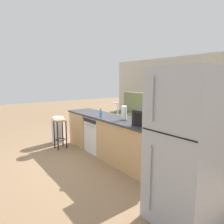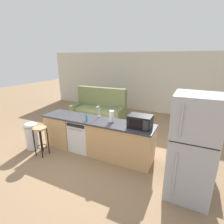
# 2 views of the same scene
# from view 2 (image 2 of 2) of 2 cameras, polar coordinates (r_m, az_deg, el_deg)

# --- Properties ---
(ground_plane) EXTENTS (24.00, 24.00, 0.00)m
(ground_plane) POSITION_cam_2_polar(r_m,az_deg,el_deg) (4.78, -6.69, -12.45)
(ground_plane) COLOR #896B4C
(wall_back) EXTENTS (10.00, 0.06, 2.60)m
(wall_back) POSITION_cam_2_polar(r_m,az_deg,el_deg) (7.99, 11.28, 9.40)
(wall_back) COLOR beige
(wall_back) RESTS_ON ground_plane
(kitchen_counter) EXTENTS (2.94, 0.66, 0.90)m
(kitchen_counter) POSITION_cam_2_polar(r_m,az_deg,el_deg) (4.47, -4.25, -8.50)
(kitchen_counter) COLOR tan
(kitchen_counter) RESTS_ON ground_plane
(dishwasher) EXTENTS (0.58, 0.61, 0.84)m
(dishwasher) POSITION_cam_2_polar(r_m,az_deg,el_deg) (4.71, -9.47, -7.27)
(dishwasher) COLOR white
(dishwasher) RESTS_ON ground_plane
(stove_range) EXTENTS (0.76, 0.68, 0.90)m
(stove_range) POSITION_cam_2_polar(r_m,az_deg,el_deg) (4.46, 24.37, -9.76)
(stove_range) COLOR #B7B7BC
(stove_range) RESTS_ON ground_plane
(refrigerator) EXTENTS (0.72, 0.73, 1.84)m
(refrigerator) POSITION_cam_2_polar(r_m,az_deg,el_deg) (3.26, 24.65, -10.68)
(refrigerator) COLOR #A8AAB2
(refrigerator) RESTS_ON ground_plane
(microwave) EXTENTS (0.50, 0.37, 0.28)m
(microwave) POSITION_cam_2_polar(r_m,az_deg,el_deg) (3.85, 9.18, -3.05)
(microwave) COLOR black
(microwave) RESTS_ON kitchen_counter
(sink_faucet) EXTENTS (0.07, 0.18, 0.30)m
(sink_faucet) POSITION_cam_2_polar(r_m,az_deg,el_deg) (4.46, -4.36, -0.09)
(sink_faucet) COLOR silver
(sink_faucet) RESTS_ON kitchen_counter
(paper_towel_roll) EXTENTS (0.14, 0.14, 0.28)m
(paper_towel_roll) POSITION_cam_2_polar(r_m,az_deg,el_deg) (4.11, -0.14, -1.51)
(paper_towel_roll) COLOR #4C4C51
(paper_towel_roll) RESTS_ON kitchen_counter
(soap_bottle) EXTENTS (0.06, 0.06, 0.18)m
(soap_bottle) POSITION_cam_2_polar(r_m,az_deg,el_deg) (4.27, -8.30, -1.89)
(soap_bottle) COLOR #338CCC
(soap_bottle) RESTS_ON kitchen_counter
(kettle) EXTENTS (0.21, 0.17, 0.19)m
(kettle) POSITION_cam_2_polar(r_m,az_deg,el_deg) (4.38, 27.49, -3.04)
(kettle) COLOR red
(kettle) RESTS_ON stove_range
(bar_stool) EXTENTS (0.32, 0.32, 0.74)m
(bar_stool) POSITION_cam_2_polar(r_m,az_deg,el_deg) (4.69, -22.34, -7.02)
(bar_stool) COLOR tan
(bar_stool) RESTS_ON ground_plane
(trash_bin) EXTENTS (0.35, 0.35, 0.74)m
(trash_bin) POSITION_cam_2_polar(r_m,az_deg,el_deg) (5.18, -24.71, -6.91)
(trash_bin) COLOR white
(trash_bin) RESTS_ON ground_plane
(couch) EXTENTS (2.03, 0.98, 1.27)m
(couch) POSITION_cam_2_polar(r_m,az_deg,el_deg) (6.76, -4.19, 0.39)
(couch) COLOR #667047
(couch) RESTS_ON ground_plane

